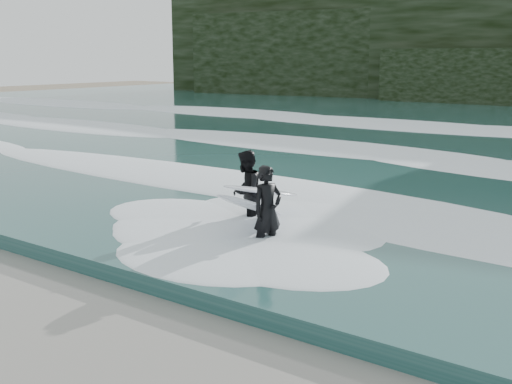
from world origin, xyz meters
TOP-DOWN VIEW (x-y plane):
  - foam_near at (0.00, 9.00)m, footprint 60.00×3.20m
  - foam_mid at (0.00, 16.00)m, footprint 60.00×4.00m
  - foam_far at (0.00, 25.00)m, footprint 60.00×4.80m
  - surfer_left at (1.26, 5.72)m, footprint 1.12×2.25m
  - surfer_right at (0.14, 6.77)m, footprint 1.29×2.16m

SIDE VIEW (x-z plane):
  - foam_near at x=0.00m, z-range 0.30..0.50m
  - foam_mid at x=0.00m, z-range 0.30..0.54m
  - foam_far at x=0.00m, z-range 0.30..0.60m
  - surfer_left at x=1.26m, z-range 0.01..1.66m
  - surfer_right at x=0.14m, z-range 0.01..1.69m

